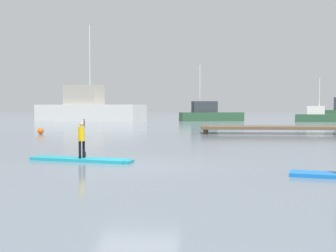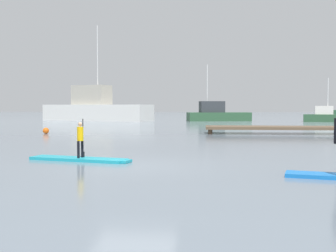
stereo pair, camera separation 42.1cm
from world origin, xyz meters
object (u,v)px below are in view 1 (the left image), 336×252
(fishing_boat_green_midground, at_px, (209,114))
(motor_boat_small_navy, at_px, (317,116))
(paddleboard_near, at_px, (82,159))
(mooring_buoy_mid, at_px, (41,131))
(paddler_child_solo, at_px, (82,138))
(fishing_boat_white_large, at_px, (88,109))

(fishing_boat_green_midground, height_order, motor_boat_small_navy, fishing_boat_green_midground)
(fishing_boat_green_midground, bearing_deg, paddleboard_near, -98.14)
(paddleboard_near, xyz_separation_m, mooring_buoy_mid, (-6.37, 13.22, 0.16))
(paddler_child_solo, relative_size, fishing_boat_white_large, 0.09)
(fishing_boat_white_large, xyz_separation_m, mooring_buoy_mid, (3.26, -24.94, -1.28))
(fishing_boat_white_large, xyz_separation_m, fishing_boat_green_midground, (15.17, 0.50, -0.63))
(paddler_child_solo, bearing_deg, mooring_buoy_mid, 115.79)
(fishing_boat_green_midground, bearing_deg, paddler_child_solo, -98.13)
(paddler_child_solo, xyz_separation_m, motor_boat_small_navy, (18.02, 36.36, -0.10))
(motor_boat_small_navy, relative_size, mooring_buoy_mid, 12.59)
(paddler_child_solo, height_order, fishing_boat_white_large, fishing_boat_white_large)
(fishing_boat_white_large, bearing_deg, motor_boat_small_navy, -3.72)
(mooring_buoy_mid, bearing_deg, fishing_boat_green_midground, 64.92)
(fishing_boat_white_large, relative_size, motor_boat_small_navy, 2.81)
(paddler_child_solo, relative_size, mooring_buoy_mid, 3.14)
(motor_boat_small_navy, height_order, mooring_buoy_mid, motor_boat_small_navy)
(paddleboard_near, relative_size, fishing_boat_white_large, 0.25)
(motor_boat_small_navy, bearing_deg, fishing_boat_green_midground, 169.57)
(paddleboard_near, bearing_deg, fishing_boat_green_midground, 81.86)
(fishing_boat_white_large, distance_m, mooring_buoy_mid, 25.19)
(fishing_boat_green_midground, relative_size, motor_boat_small_navy, 1.55)
(paddleboard_near, distance_m, fishing_boat_white_large, 39.39)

